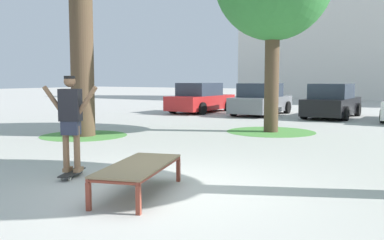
% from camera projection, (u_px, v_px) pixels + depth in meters
% --- Properties ---
extents(ground_plane, '(120.00, 120.00, 0.00)m').
position_uv_depth(ground_plane, '(165.00, 189.00, 6.80)').
color(ground_plane, '#B7B5AD').
extents(skate_box, '(1.30, 2.04, 0.46)m').
position_uv_depth(skate_box, '(139.00, 167.00, 6.44)').
color(skate_box, brown).
rests_on(skate_box, ground).
extents(skateboard, '(0.52, 0.81, 0.09)m').
position_uv_depth(skateboard, '(72.00, 173.00, 7.60)').
color(skateboard, black).
rests_on(skateboard, ground).
extents(skater, '(0.94, 0.49, 1.69)m').
position_uv_depth(skater, '(71.00, 117.00, 7.51)').
color(skater, '#8E6647').
rests_on(skater, skateboard).
extents(grass_patch_near_left, '(2.61, 2.61, 0.01)m').
position_uv_depth(grass_patch_near_left, '(84.00, 135.00, 13.08)').
color(grass_patch_near_left, '#519342').
rests_on(grass_patch_near_left, ground).
extents(grass_patch_mid_back, '(2.87, 2.87, 0.01)m').
position_uv_depth(grass_patch_mid_back, '(271.00, 132.00, 14.03)').
color(grass_patch_mid_back, '#519342').
rests_on(grass_patch_mid_back, ground).
extents(car_red, '(1.96, 4.22, 1.50)m').
position_uv_depth(car_red, '(201.00, 99.00, 21.96)').
color(car_red, red).
rests_on(car_red, ground).
extents(car_grey, '(2.04, 4.26, 1.50)m').
position_uv_depth(car_grey, '(261.00, 100.00, 20.45)').
color(car_grey, slate).
rests_on(car_grey, ground).
extents(car_black, '(1.96, 4.22, 1.50)m').
position_uv_depth(car_black, '(332.00, 102.00, 19.04)').
color(car_black, black).
rests_on(car_black, ground).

